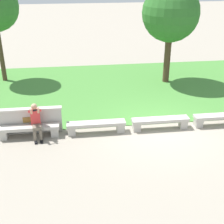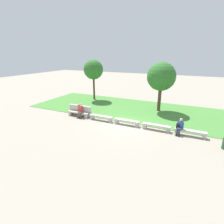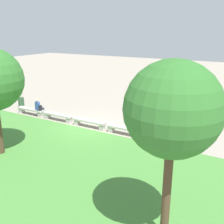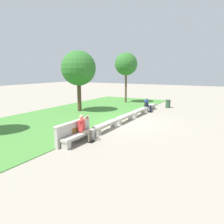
{
  "view_description": "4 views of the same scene",
  "coord_description": "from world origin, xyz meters",
  "px_view_note": "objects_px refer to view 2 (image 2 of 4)",
  "views": [
    {
      "loc": [
        -3.2,
        -10.32,
        5.91
      ],
      "look_at": [
        -1.93,
        -0.41,
        1.04
      ],
      "focal_mm": 50.0,
      "sensor_mm": 36.0,
      "label": 1
    },
    {
      "loc": [
        4.72,
        -12.96,
        5.75
      ],
      "look_at": [
        -1.29,
        -0.19,
        1.03
      ],
      "focal_mm": 28.0,
      "sensor_mm": 36.0,
      "label": 2
    },
    {
      "loc": [
        -8.7,
        12.35,
        5.7
      ],
      "look_at": [
        -1.23,
        -0.66,
        0.98
      ],
      "focal_mm": 42.0,
      "sensor_mm": 36.0,
      "label": 3
    },
    {
      "loc": [
        -12.9,
        -6.2,
        3.39
      ],
      "look_at": [
        -1.82,
        -0.04,
        0.98
      ],
      "focal_mm": 35.0,
      "sensor_mm": 36.0,
      "label": 4
    }
  ],
  "objects_px": {
    "bench_main": "(78,113)",
    "bench_mid": "(127,121)",
    "person_distant": "(180,126)",
    "tree_behind_wall": "(93,70)",
    "person_photographer": "(80,110)",
    "bench_end": "(190,132)",
    "backpack": "(178,126)",
    "tree_left_background": "(161,77)",
    "bench_near": "(101,117)",
    "bench_far": "(156,126)"
  },
  "relations": [
    {
      "from": "bench_end",
      "to": "backpack",
      "type": "distance_m",
      "value": 0.94
    },
    {
      "from": "bench_end",
      "to": "tree_behind_wall",
      "type": "height_order",
      "value": "tree_behind_wall"
    },
    {
      "from": "backpack",
      "to": "tree_left_background",
      "type": "bearing_deg",
      "value": 115.41
    },
    {
      "from": "bench_main",
      "to": "backpack",
      "type": "bearing_deg",
      "value": 0.02
    },
    {
      "from": "person_photographer",
      "to": "backpack",
      "type": "relative_size",
      "value": 3.08
    },
    {
      "from": "bench_end",
      "to": "person_photographer",
      "type": "xyz_separation_m",
      "value": [
        -9.62,
        -0.08,
        0.43
      ]
    },
    {
      "from": "bench_mid",
      "to": "bench_end",
      "type": "distance_m",
      "value": 4.96
    },
    {
      "from": "backpack",
      "to": "tree_left_background",
      "type": "relative_size",
      "value": 0.09
    },
    {
      "from": "bench_mid",
      "to": "person_photographer",
      "type": "relative_size",
      "value": 1.68
    },
    {
      "from": "bench_mid",
      "to": "person_photographer",
      "type": "xyz_separation_m",
      "value": [
        -4.66,
        -0.08,
        0.43
      ]
    },
    {
      "from": "backpack",
      "to": "tree_behind_wall",
      "type": "xyz_separation_m",
      "value": [
        -11.02,
        6.34,
        3.21
      ]
    },
    {
      "from": "bench_near",
      "to": "bench_mid",
      "type": "relative_size",
      "value": 1.0
    },
    {
      "from": "bench_main",
      "to": "person_distant",
      "type": "distance_m",
      "value": 9.17
    },
    {
      "from": "person_distant",
      "to": "tree_behind_wall",
      "type": "xyz_separation_m",
      "value": [
        -11.15,
        6.41,
        3.16
      ]
    },
    {
      "from": "bench_near",
      "to": "tree_left_background",
      "type": "bearing_deg",
      "value": 50.51
    },
    {
      "from": "person_photographer",
      "to": "tree_behind_wall",
      "type": "bearing_deg",
      "value": 109.59
    },
    {
      "from": "bench_main",
      "to": "tree_left_background",
      "type": "xyz_separation_m",
      "value": [
        6.64,
        5.05,
        3.26
      ]
    },
    {
      "from": "bench_mid",
      "to": "person_photographer",
      "type": "distance_m",
      "value": 4.69
    },
    {
      "from": "tree_left_background",
      "to": "tree_behind_wall",
      "type": "bearing_deg",
      "value": 171.46
    },
    {
      "from": "bench_near",
      "to": "backpack",
      "type": "relative_size",
      "value": 5.17
    },
    {
      "from": "bench_end",
      "to": "tree_left_background",
      "type": "bearing_deg",
      "value": 123.03
    },
    {
      "from": "bench_mid",
      "to": "tree_behind_wall",
      "type": "bearing_deg",
      "value": 137.61
    },
    {
      "from": "tree_left_background",
      "to": "bench_near",
      "type": "bearing_deg",
      "value": -129.49
    },
    {
      "from": "bench_near",
      "to": "person_distant",
      "type": "xyz_separation_m",
      "value": [
        6.68,
        -0.06,
        0.37
      ]
    },
    {
      "from": "tree_behind_wall",
      "to": "tree_left_background",
      "type": "distance_m",
      "value": 8.73
    },
    {
      "from": "bench_main",
      "to": "bench_end",
      "type": "relative_size",
      "value": 1.0
    },
    {
      "from": "person_photographer",
      "to": "tree_behind_wall",
      "type": "xyz_separation_m",
      "value": [
        -2.28,
        6.42,
        3.1
      ]
    },
    {
      "from": "tree_left_background",
      "to": "backpack",
      "type": "bearing_deg",
      "value": -64.59
    },
    {
      "from": "bench_mid",
      "to": "person_distant",
      "type": "xyz_separation_m",
      "value": [
        4.21,
        -0.06,
        0.37
      ]
    },
    {
      "from": "bench_near",
      "to": "bench_mid",
      "type": "bearing_deg",
      "value": 0.0
    },
    {
      "from": "bench_end",
      "to": "tree_left_background",
      "type": "distance_m",
      "value": 6.84
    },
    {
      "from": "bench_end",
      "to": "backpack",
      "type": "relative_size",
      "value": 5.17
    },
    {
      "from": "bench_main",
      "to": "tree_behind_wall",
      "type": "xyz_separation_m",
      "value": [
        -1.99,
        6.34,
        3.53
      ]
    },
    {
      "from": "person_photographer",
      "to": "person_distant",
      "type": "relative_size",
      "value": 1.05
    },
    {
      "from": "bench_near",
      "to": "bench_mid",
      "type": "xyz_separation_m",
      "value": [
        2.48,
        0.0,
        0.0
      ]
    },
    {
      "from": "person_distant",
      "to": "tree_left_background",
      "type": "bearing_deg",
      "value": 116.3
    },
    {
      "from": "bench_end",
      "to": "bench_mid",
      "type": "bearing_deg",
      "value": 180.0
    },
    {
      "from": "person_photographer",
      "to": "tree_left_background",
      "type": "bearing_deg",
      "value": 38.92
    },
    {
      "from": "bench_far",
      "to": "bench_end",
      "type": "relative_size",
      "value": 1.0
    },
    {
      "from": "bench_far",
      "to": "backpack",
      "type": "relative_size",
      "value": 5.17
    },
    {
      "from": "bench_main",
      "to": "bench_mid",
      "type": "distance_m",
      "value": 4.96
    },
    {
      "from": "bench_near",
      "to": "person_distant",
      "type": "bearing_deg",
      "value": -0.56
    },
    {
      "from": "bench_near",
      "to": "tree_behind_wall",
      "type": "distance_m",
      "value": 8.52
    },
    {
      "from": "bench_near",
      "to": "bench_mid",
      "type": "distance_m",
      "value": 2.48
    },
    {
      "from": "bench_end",
      "to": "tree_left_background",
      "type": "xyz_separation_m",
      "value": [
        -3.28,
        5.05,
        3.26
      ]
    },
    {
      "from": "bench_end",
      "to": "person_distant",
      "type": "distance_m",
      "value": 0.84
    },
    {
      "from": "bench_far",
      "to": "person_photographer",
      "type": "height_order",
      "value": "person_photographer"
    },
    {
      "from": "bench_main",
      "to": "bench_near",
      "type": "distance_m",
      "value": 2.48
    },
    {
      "from": "bench_mid",
      "to": "bench_far",
      "type": "xyz_separation_m",
      "value": [
        2.48,
        0.0,
        0.0
      ]
    },
    {
      "from": "bench_mid",
      "to": "tree_behind_wall",
      "type": "distance_m",
      "value": 10.05
    }
  ]
}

